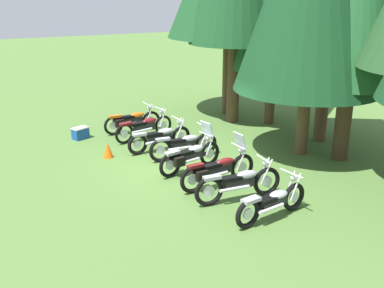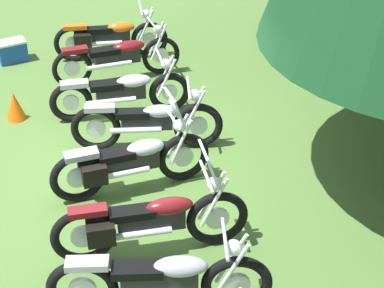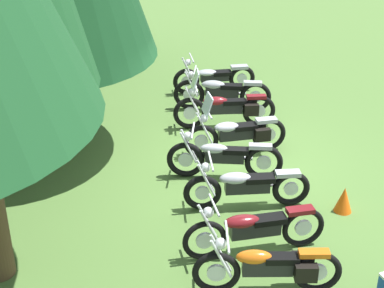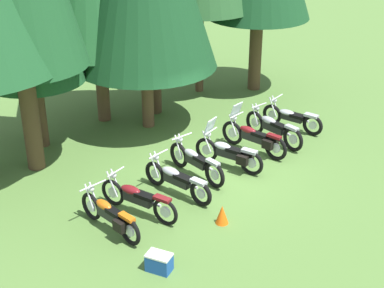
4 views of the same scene
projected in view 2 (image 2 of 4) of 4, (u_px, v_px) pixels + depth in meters
ground_plane at (142, 170)px, 9.03m from camera, size 80.00×80.00×0.00m
motorcycle_0 at (109, 37)px, 11.96m from camera, size 0.75×2.17×1.01m
motorcycle_1 at (118, 56)px, 11.19m from camera, size 0.78×2.30×1.01m
motorcycle_2 at (122, 92)px, 10.10m from camera, size 0.70×2.28×1.00m
motorcycle_3 at (148, 122)px, 9.26m from camera, size 0.70×2.26×1.02m
motorcycle_4 at (130, 161)px, 8.37m from camera, size 0.83×2.16×1.38m
motorcycle_5 at (149, 221)px, 7.31m from camera, size 0.67×2.35×1.39m
motorcycle_6 at (161, 280)px, 6.51m from camera, size 0.63×2.37×1.03m
picnic_cooler at (12, 51)px, 12.01m from camera, size 0.53×0.63×0.41m
traffic_cone at (15, 106)px, 10.13m from camera, size 0.32×0.32×0.48m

